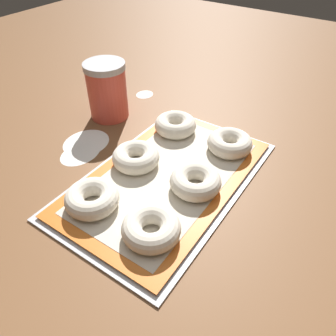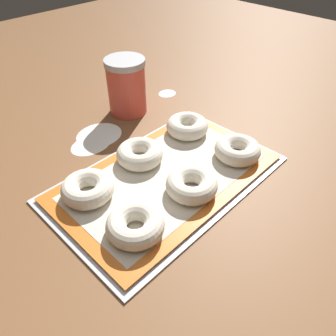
# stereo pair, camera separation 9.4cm
# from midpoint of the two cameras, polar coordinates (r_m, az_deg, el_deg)

# --- Properties ---
(ground_plane) EXTENTS (2.80, 2.80, 0.00)m
(ground_plane) POSITION_cam_midpoint_polar(r_m,az_deg,el_deg) (0.70, -2.67, -2.83)
(ground_plane) COLOR brown
(baking_tray) EXTENTS (0.49, 0.31, 0.01)m
(baking_tray) POSITION_cam_midpoint_polar(r_m,az_deg,el_deg) (0.71, -3.78, -1.81)
(baking_tray) COLOR silver
(baking_tray) RESTS_ON ground_plane
(baking_mat) EXTENTS (0.47, 0.28, 0.00)m
(baking_mat) POSITION_cam_midpoint_polar(r_m,az_deg,el_deg) (0.71, -3.80, -1.49)
(baking_mat) COLOR orange
(baking_mat) RESTS_ON baking_tray
(bagel_front_left) EXTENTS (0.11, 0.11, 0.04)m
(bagel_front_left) POSITION_cam_midpoint_polar(r_m,az_deg,el_deg) (0.58, -7.66, -10.70)
(bagel_front_left) COLOR silver
(bagel_front_left) RESTS_ON baking_mat
(bagel_front_center) EXTENTS (0.11, 0.11, 0.04)m
(bagel_front_center) POSITION_cam_midpoint_polar(r_m,az_deg,el_deg) (0.66, 0.65, -2.72)
(bagel_front_center) COLOR silver
(bagel_front_center) RESTS_ON baking_mat
(bagel_front_right) EXTENTS (0.11, 0.11, 0.04)m
(bagel_front_right) POSITION_cam_midpoint_polar(r_m,az_deg,el_deg) (0.77, 7.30, 4.18)
(bagel_front_right) COLOR silver
(bagel_front_right) RESTS_ON baking_mat
(bagel_back_left) EXTENTS (0.11, 0.11, 0.04)m
(bagel_back_left) POSITION_cam_midpoint_polar(r_m,az_deg,el_deg) (0.65, -17.16, -5.33)
(bagel_back_left) COLOR silver
(bagel_back_left) RESTS_ON baking_mat
(bagel_back_center) EXTENTS (0.11, 0.11, 0.04)m
(bagel_back_center) POSITION_cam_midpoint_polar(r_m,az_deg,el_deg) (0.73, -9.30, 1.69)
(bagel_back_center) COLOR silver
(bagel_back_center) RESTS_ON baking_mat
(bagel_back_right) EXTENTS (0.11, 0.11, 0.04)m
(bagel_back_right) POSITION_cam_midpoint_polar(r_m,az_deg,el_deg) (0.83, -1.97, 7.39)
(bagel_back_right) COLOR silver
(bagel_back_right) RESTS_ON baking_mat
(flour_canister) EXTENTS (0.11, 0.11, 0.15)m
(flour_canister) POSITION_cam_midpoint_polar(r_m,az_deg,el_deg) (0.91, -13.55, 12.89)
(flour_canister) COLOR #DB4C3D
(flour_canister) RESTS_ON ground_plane
(flour_patch_near) EXTENTS (0.12, 0.11, 0.00)m
(flour_patch_near) POSITION_cam_midpoint_polar(r_m,az_deg,el_deg) (0.85, -16.99, 4.30)
(flour_patch_near) COLOR white
(flour_patch_near) RESTS_ON ground_plane
(flour_patch_far) EXTENTS (0.11, 0.08, 0.00)m
(flour_patch_far) POSITION_cam_midpoint_polar(r_m,az_deg,el_deg) (0.82, -18.24, 2.34)
(flour_patch_far) COLOR white
(flour_patch_far) RESTS_ON ground_plane
(flour_patch_side) EXTENTS (0.06, 0.05, 0.00)m
(flour_patch_side) POSITION_cam_midpoint_polar(r_m,az_deg,el_deg) (1.04, -6.74, 12.56)
(flour_patch_side) COLOR white
(flour_patch_side) RESTS_ON ground_plane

